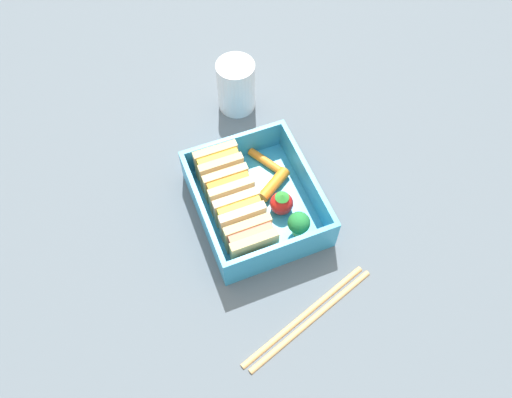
# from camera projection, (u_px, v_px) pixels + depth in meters

# --- Properties ---
(ground_plane) EXTENTS (1.20, 1.20, 0.02)m
(ground_plane) POSITION_uv_depth(u_px,v_px,m) (256.00, 213.00, 0.67)
(ground_plane) COLOR #535F6A
(bento_tray) EXTENTS (0.17, 0.15, 0.01)m
(bento_tray) POSITION_uv_depth(u_px,v_px,m) (256.00, 207.00, 0.66)
(bento_tray) COLOR #3098CF
(bento_tray) RESTS_ON ground_plane
(bento_rim) EXTENTS (0.17, 0.15, 0.04)m
(bento_rim) POSITION_uv_depth(u_px,v_px,m) (256.00, 196.00, 0.63)
(bento_rim) COLOR #3098CF
(bento_rim) RESTS_ON bento_tray
(sandwich_left) EXTENTS (0.03, 0.06, 0.05)m
(sandwich_left) POSITION_uv_depth(u_px,v_px,m) (251.00, 241.00, 0.60)
(sandwich_left) COLOR #D9C17C
(sandwich_left) RESTS_ON bento_tray
(sandwich_center_left) EXTENTS (0.03, 0.06, 0.05)m
(sandwich_center_left) POSITION_uv_depth(u_px,v_px,m) (240.00, 215.00, 0.62)
(sandwich_center_left) COLOR beige
(sandwich_center_left) RESTS_ON bento_tray
(sandwich_center) EXTENTS (0.03, 0.06, 0.05)m
(sandwich_center) POSITION_uv_depth(u_px,v_px,m) (229.00, 190.00, 0.63)
(sandwich_center) COLOR #DFC589
(sandwich_center) RESTS_ON bento_tray
(sandwich_center_right) EXTENTS (0.03, 0.06, 0.05)m
(sandwich_center_right) POSITION_uv_depth(u_px,v_px,m) (219.00, 167.00, 0.65)
(sandwich_center_right) COLOR #DDB37F
(sandwich_center_right) RESTS_ON bento_tray
(broccoli_floret) EXTENTS (0.03, 0.03, 0.04)m
(broccoli_floret) POSITION_uv_depth(u_px,v_px,m) (299.00, 224.00, 0.61)
(broccoli_floret) COLOR #8CD36F
(broccoli_floret) RESTS_ON bento_tray
(strawberry_far_left) EXTENTS (0.03, 0.03, 0.04)m
(strawberry_far_left) POSITION_uv_depth(u_px,v_px,m) (282.00, 203.00, 0.64)
(strawberry_far_left) COLOR red
(strawberry_far_left) RESTS_ON bento_tray
(carrot_stick_far_left) EXTENTS (0.04, 0.05, 0.02)m
(carrot_stick_far_left) POSITION_uv_depth(u_px,v_px,m) (274.00, 184.00, 0.66)
(carrot_stick_far_left) COLOR orange
(carrot_stick_far_left) RESTS_ON bento_tray
(carrot_stick_left) EXTENTS (0.05, 0.04, 0.01)m
(carrot_stick_left) POSITION_uv_depth(u_px,v_px,m) (266.00, 161.00, 0.68)
(carrot_stick_left) COLOR orange
(carrot_stick_left) RESTS_ON bento_tray
(chopstick_pair) EXTENTS (0.07, 0.18, 0.01)m
(chopstick_pair) POSITION_uv_depth(u_px,v_px,m) (310.00, 316.00, 0.58)
(chopstick_pair) COLOR tan
(chopstick_pair) RESTS_ON ground_plane
(drinking_glass) EXTENTS (0.06, 0.06, 0.08)m
(drinking_glass) POSITION_uv_depth(u_px,v_px,m) (236.00, 86.00, 0.72)
(drinking_glass) COLOR white
(drinking_glass) RESTS_ON ground_plane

